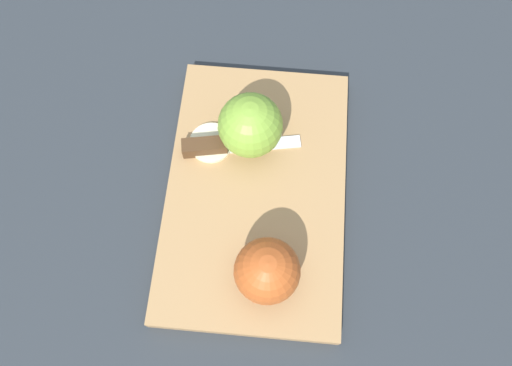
# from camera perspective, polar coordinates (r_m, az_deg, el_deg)

# --- Properties ---
(ground_plane) EXTENTS (4.00, 4.00, 0.00)m
(ground_plane) POSITION_cam_1_polar(r_m,az_deg,el_deg) (0.66, 0.00, -1.38)
(ground_plane) COLOR #282D33
(cutting_board) EXTENTS (0.38, 0.25, 0.02)m
(cutting_board) POSITION_cam_1_polar(r_m,az_deg,el_deg) (0.65, 0.00, -1.02)
(cutting_board) COLOR #A37A4C
(cutting_board) RESTS_ON ground_plane
(apple_half_left) EXTENTS (0.08, 0.08, 0.08)m
(apple_half_left) POSITION_cam_1_polar(r_m,az_deg,el_deg) (0.57, 1.25, -10.01)
(apple_half_left) COLOR #AD4C1E
(apple_half_left) RESTS_ON cutting_board
(apple_half_right) EXTENTS (0.08, 0.08, 0.08)m
(apple_half_right) POSITION_cam_1_polar(r_m,az_deg,el_deg) (0.63, -0.63, 6.58)
(apple_half_right) COLOR olive
(apple_half_right) RESTS_ON cutting_board
(knife) EXTENTS (0.06, 0.16, 0.02)m
(knife) POSITION_cam_1_polar(r_m,az_deg,el_deg) (0.66, -4.70, 4.20)
(knife) COLOR silver
(knife) RESTS_ON cutting_board
(apple_slice) EXTENTS (0.06, 0.06, 0.00)m
(apple_slice) POSITION_cam_1_polar(r_m,az_deg,el_deg) (0.67, -5.15, 4.62)
(apple_slice) COLOR beige
(apple_slice) RESTS_ON cutting_board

